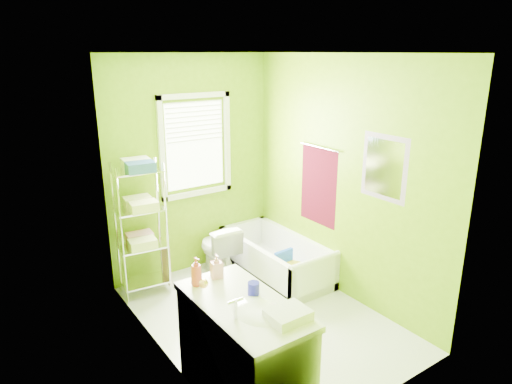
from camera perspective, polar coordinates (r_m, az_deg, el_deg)
ground at (r=4.85m, az=0.73°, el=-15.41°), size 2.90×2.90×0.00m
room_envelope at (r=4.22m, az=0.80°, el=2.55°), size 2.14×2.94×2.62m
window at (r=5.42m, az=-7.58°, el=6.43°), size 0.92×0.05×1.22m
door at (r=3.13m, az=-4.26°, el=-13.89°), size 0.09×0.80×2.00m
right_wall_decor at (r=4.92m, az=10.79°, el=1.65°), size 0.04×1.48×1.17m
bathtub at (r=5.61m, az=2.60°, el=-8.81°), size 0.70×1.49×0.48m
toilet at (r=5.55m, az=-4.75°, el=-7.14°), size 0.43×0.68×0.66m
vanity at (r=3.65m, az=-1.47°, el=-19.06°), size 0.58×1.14×1.09m
wire_shelf_unit at (r=5.06m, az=-14.07°, el=-2.76°), size 0.54×0.44×1.53m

